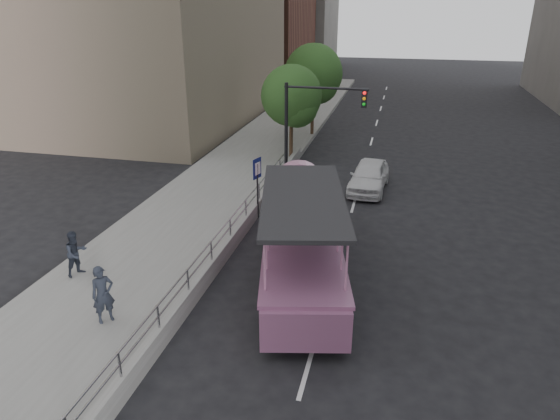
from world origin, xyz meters
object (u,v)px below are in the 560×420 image
object	(u,v)px
parking_sign	(257,181)
pedestrian_near	(103,294)
car	(369,176)
street_tree_far	(315,76)
pedestrian_mid	(76,253)
street_tree_near	(293,98)
duck_boat	(301,238)
traffic_signal	(309,118)

from	to	relation	value
parking_sign	pedestrian_near	bearing A→B (deg)	-102.69
car	street_tree_far	size ratio (longest dim) A/B	0.68
pedestrian_mid	street_tree_near	distance (m)	16.10
pedestrian_near	street_tree_near	distance (m)	17.81
car	parking_sign	world-z (taller)	parking_sign
parking_sign	street_tree_far	xyz separation A→B (m)	(-0.10, 14.56, 2.58)
pedestrian_mid	duck_boat	bearing A→B (deg)	-46.07
pedestrian_near	pedestrian_mid	size ratio (longest dim) A/B	1.10
pedestrian_mid	street_tree_near	bearing A→B (deg)	8.44
car	parking_sign	distance (m)	6.65
parking_sign	street_tree_near	xyz separation A→B (m)	(-0.30, 8.56, 2.09)
car	pedestrian_near	size ratio (longest dim) A/B	2.49
pedestrian_mid	parking_sign	world-z (taller)	parking_sign
traffic_signal	street_tree_far	distance (m)	9.57
street_tree_far	street_tree_near	bearing A→B (deg)	-91.91
street_tree_near	street_tree_far	size ratio (longest dim) A/B	0.89
car	traffic_signal	distance (m)	4.24
street_tree_near	pedestrian_near	bearing A→B (deg)	-95.59
pedestrian_near	street_tree_near	size ratio (longest dim) A/B	0.31
car	pedestrian_mid	world-z (taller)	pedestrian_mid
traffic_signal	street_tree_far	xyz separation A→B (m)	(-1.40, 9.43, 0.81)
street_tree_far	parking_sign	bearing A→B (deg)	-89.59
parking_sign	street_tree_far	world-z (taller)	street_tree_far
pedestrian_near	parking_sign	xyz separation A→B (m)	(2.02, 8.97, 0.55)
pedestrian_near	car	bearing A→B (deg)	16.36
duck_boat	street_tree_near	distance (m)	13.27
parking_sign	street_tree_near	bearing A→B (deg)	92.04
duck_boat	street_tree_far	distance (m)	19.12
duck_boat	pedestrian_mid	size ratio (longest dim) A/B	6.44
street_tree_near	parking_sign	bearing A→B (deg)	-87.96
duck_boat	street_tree_near	size ratio (longest dim) A/B	1.79
pedestrian_mid	traffic_signal	distance (m)	13.41
duck_boat	traffic_signal	distance (m)	9.61
traffic_signal	parking_sign	bearing A→B (deg)	-104.15
pedestrian_near	parking_sign	size ratio (longest dim) A/B	0.64
traffic_signal	pedestrian_mid	bearing A→B (deg)	-115.56
street_tree_near	duck_boat	bearing A→B (deg)	-76.37
street_tree_far	car	bearing A→B (deg)	-64.73
traffic_signal	pedestrian_near	bearing A→B (deg)	-103.23
duck_boat	car	size ratio (longest dim) A/B	2.35
pedestrian_near	pedestrian_mid	xyz separation A→B (m)	(-2.38, 2.19, -0.08)
car	traffic_signal	xyz separation A→B (m)	(-3.20, 0.32, 2.76)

